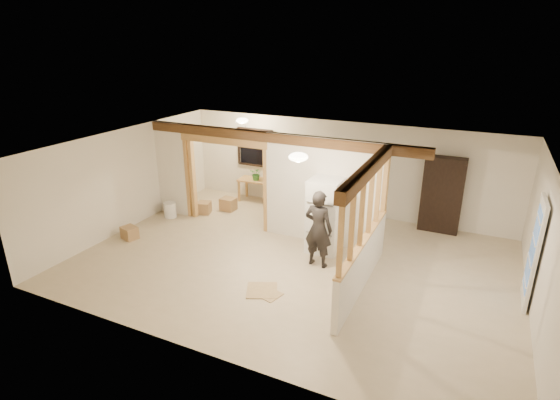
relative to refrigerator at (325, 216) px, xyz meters
The scene contains 30 objects.
floor 1.24m from the refrigerator, 117.00° to the right, with size 9.00×6.50×0.01m, color #C0AC8E.
ceiling 1.89m from the refrigerator, 117.00° to the right, with size 9.00×6.50×0.01m, color white.
wall_back 2.51m from the refrigerator, 99.49° to the left, with size 9.00×0.01×2.50m, color silver.
wall_front 4.09m from the refrigerator, 95.76° to the right, with size 9.00×0.01×2.50m, color silver.
wall_left 4.99m from the refrigerator, behind, with size 0.01×6.50×2.50m, color silver.
wall_right 4.19m from the refrigerator, 11.10° to the right, with size 0.01×6.50×2.50m, color silver.
partition_left_stub 4.50m from the refrigerator, behind, with size 0.90×0.12×2.50m, color white.
partition_center 0.61m from the refrigerator, 117.76° to the left, with size 2.80×0.12×2.50m, color white.
doorway_frame 2.85m from the refrigerator, behind, with size 2.46×0.14×2.20m, color tan.
header_beam_back 2.12m from the refrigerator, 164.26° to the left, with size 7.00×0.18×0.22m, color brown.
header_beam_right 2.29m from the refrigerator, 45.28° to the right, with size 0.18×3.30×0.22m, color brown.
pony_wall 1.73m from the refrigerator, 45.28° to the right, with size 0.12×3.20×1.00m, color white.
stud_partition 1.88m from the refrigerator, 45.28° to the right, with size 0.14×3.20×1.32m, color tan.
window_back 3.89m from the refrigerator, 141.81° to the left, with size 1.12×0.10×1.10m, color black.
french_door 4.03m from the refrigerator, ahead, with size 0.12×0.86×2.00m, color white.
ceiling_dome_main 2.09m from the refrigerator, 94.79° to the right, with size 0.36×0.36×0.16m, color #FFEABF.
ceiling_dome_util 3.66m from the refrigerator, 152.77° to the left, with size 0.32×0.32×0.14m, color #FFEABF.
hanging_bulb 2.87m from the refrigerator, 161.69° to the left, with size 0.07×0.07×0.07m, color #FFD88C.
refrigerator is the anchor object (origin of this frame).
woman 0.71m from the refrigerator, 80.89° to the right, with size 0.61×0.40×1.67m, color black.
work_table 3.58m from the refrigerator, 143.07° to the left, with size 1.08×0.54×0.68m, color tan.
potted_plant 3.47m from the refrigerator, 143.97° to the left, with size 0.35×0.30×0.39m, color #32732C.
shop_vac 4.70m from the refrigerator, behind, with size 0.45×0.45×0.58m, color red.
bookshelf 3.13m from the refrigerator, 45.16° to the left, with size 0.95×0.32×1.89m, color black.
bucket 4.43m from the refrigerator, behind, with size 0.33×0.33×0.41m, color white.
box_util_a 3.53m from the refrigerator, 160.02° to the left, with size 0.40×0.34×0.34m, color #9D774C.
box_util_b 3.86m from the refrigerator, 169.39° to the left, with size 0.34×0.34×0.32m, color #9D774C.
box_front 4.69m from the refrigerator, 162.18° to the right, with size 0.37×0.30×0.30m, color #9D774C.
floor_panel_near 2.32m from the refrigerator, 102.75° to the right, with size 0.58×0.58×0.02m, color tan.
floor_panel_far 2.35m from the refrigerator, 98.50° to the right, with size 0.48×0.38×0.02m, color tan.
Camera 1 is at (3.32, -7.66, 4.54)m, focal length 28.00 mm.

